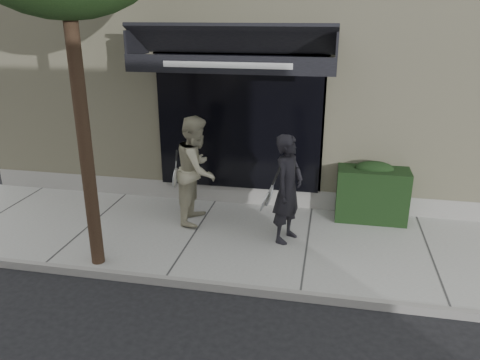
# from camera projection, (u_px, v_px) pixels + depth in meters

# --- Properties ---
(ground) EXTENTS (80.00, 80.00, 0.00)m
(ground) POSITION_uv_depth(u_px,v_px,m) (307.00, 249.00, 8.04)
(ground) COLOR black
(ground) RESTS_ON ground
(sidewalk) EXTENTS (20.00, 3.00, 0.12)m
(sidewalk) POSITION_uv_depth(u_px,v_px,m) (307.00, 246.00, 8.02)
(sidewalk) COLOR gray
(sidewalk) RESTS_ON ground
(curb) EXTENTS (20.00, 0.10, 0.14)m
(curb) POSITION_uv_depth(u_px,v_px,m) (300.00, 296.00, 6.59)
(curb) COLOR gray
(curb) RESTS_ON ground
(building_facade) EXTENTS (14.30, 8.04, 5.64)m
(building_facade) POSITION_uv_depth(u_px,v_px,m) (325.00, 59.00, 11.69)
(building_facade) COLOR beige
(building_facade) RESTS_ON ground
(hedge) EXTENTS (1.30, 0.70, 1.14)m
(hedge) POSITION_uv_depth(u_px,v_px,m) (372.00, 192.00, 8.77)
(hedge) COLOR black
(hedge) RESTS_ON sidewalk
(pedestrian_front) EXTENTS (0.76, 0.96, 1.87)m
(pedestrian_front) POSITION_uv_depth(u_px,v_px,m) (288.00, 189.00, 7.81)
(pedestrian_front) COLOR black
(pedestrian_front) RESTS_ON sidewalk
(pedestrian_back) EXTENTS (0.80, 0.97, 1.99)m
(pedestrian_back) POSITION_uv_depth(u_px,v_px,m) (197.00, 170.00, 8.55)
(pedestrian_back) COLOR #B0AA8D
(pedestrian_back) RESTS_ON sidewalk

